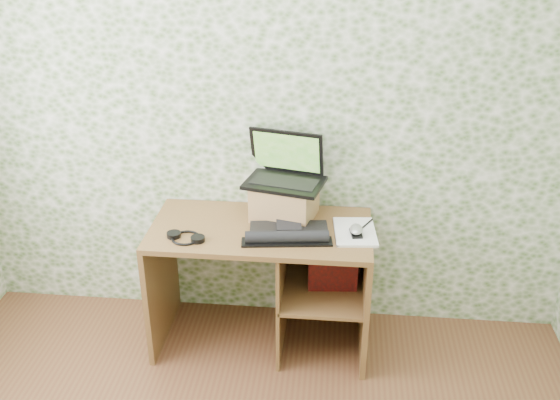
# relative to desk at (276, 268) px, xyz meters

# --- Properties ---
(wall_back) EXTENTS (3.50, 0.00, 3.50)m
(wall_back) POSITION_rel_desk_xyz_m (-0.08, 0.28, 0.82)
(wall_back) COLOR white
(wall_back) RESTS_ON ground
(desk) EXTENTS (1.20, 0.60, 0.75)m
(desk) POSITION_rel_desk_xyz_m (0.00, 0.00, 0.00)
(desk) COLOR brown
(desk) RESTS_ON floor
(riser) EXTENTS (0.38, 0.34, 0.20)m
(riser) POSITION_rel_desk_xyz_m (0.04, 0.12, 0.37)
(riser) COLOR #A16F48
(riser) RESTS_ON desk
(laptop) EXTENTS (0.47, 0.38, 0.28)m
(laptop) POSITION_rel_desk_xyz_m (0.04, 0.16, 0.53)
(laptop) COLOR black
(laptop) RESTS_ON riser
(keyboard) EXTENTS (0.48, 0.29, 0.07)m
(keyboard) POSITION_rel_desk_xyz_m (0.08, -0.11, 0.29)
(keyboard) COLOR black
(keyboard) RESTS_ON desk
(headphones) EXTENTS (0.21, 0.18, 0.03)m
(headphones) POSITION_rel_desk_xyz_m (-0.45, -0.19, 0.28)
(headphones) COLOR black
(headphones) RESTS_ON desk
(notepad) EXTENTS (0.24, 0.32, 0.01)m
(notepad) POSITION_rel_desk_xyz_m (0.43, -0.04, 0.28)
(notepad) COLOR silver
(notepad) RESTS_ON desk
(mouse) EXTENTS (0.08, 0.12, 0.04)m
(mouse) POSITION_rel_desk_xyz_m (0.43, -0.08, 0.30)
(mouse) COLOR #B1B1B4
(mouse) RESTS_ON notepad
(pen) EXTENTS (0.08, 0.13, 0.01)m
(pen) POSITION_rel_desk_xyz_m (0.49, 0.03, 0.29)
(pen) COLOR black
(pen) RESTS_ON notepad
(red_box) EXTENTS (0.28, 0.11, 0.33)m
(red_box) POSITION_rel_desk_xyz_m (0.32, -0.03, 0.07)
(red_box) COLOR maroon
(red_box) RESTS_ON desk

